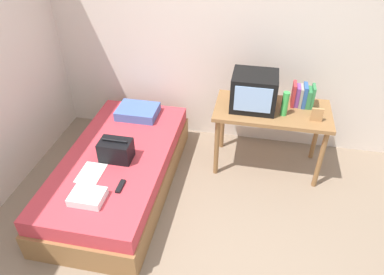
{
  "coord_description": "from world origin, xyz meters",
  "views": [
    {
      "loc": [
        0.38,
        -1.75,
        2.64
      ],
      "look_at": [
        -0.18,
        1.03,
        0.58
      ],
      "focal_mm": 33.89,
      "sensor_mm": 36.0,
      "label": 1
    }
  ],
  "objects_px": {
    "bed": "(119,171)",
    "magazine": "(91,173)",
    "remote_dark": "(120,186)",
    "pillow": "(138,112)",
    "tv": "(254,91)",
    "water_bottle": "(285,104)",
    "book_row": "(303,96)",
    "picture_frame": "(317,115)",
    "desk": "(272,117)",
    "folded_towel": "(88,197)",
    "handbag": "(116,150)"
  },
  "relations": [
    {
      "from": "bed",
      "to": "magazine",
      "type": "height_order",
      "value": "magazine"
    },
    {
      "from": "bed",
      "to": "pillow",
      "type": "bearing_deg",
      "value": 91.11
    },
    {
      "from": "bed",
      "to": "pillow",
      "type": "xyz_separation_m",
      "value": [
        -0.01,
        0.71,
        0.27
      ]
    },
    {
      "from": "handbag",
      "to": "remote_dark",
      "type": "distance_m",
      "value": 0.41
    },
    {
      "from": "remote_dark",
      "to": "pillow",
      "type": "bearing_deg",
      "value": 100.65
    },
    {
      "from": "bed",
      "to": "picture_frame",
      "type": "relative_size",
      "value": 14.69
    },
    {
      "from": "pillow",
      "to": "desk",
      "type": "bearing_deg",
      "value": -2.17
    },
    {
      "from": "remote_dark",
      "to": "folded_towel",
      "type": "bearing_deg",
      "value": -137.29
    },
    {
      "from": "tv",
      "to": "remote_dark",
      "type": "relative_size",
      "value": 2.82
    },
    {
      "from": "bed",
      "to": "magazine",
      "type": "distance_m",
      "value": 0.41
    },
    {
      "from": "desk",
      "to": "picture_frame",
      "type": "height_order",
      "value": "picture_frame"
    },
    {
      "from": "remote_dark",
      "to": "folded_towel",
      "type": "distance_m",
      "value": 0.29
    },
    {
      "from": "desk",
      "to": "handbag",
      "type": "height_order",
      "value": "desk"
    },
    {
      "from": "remote_dark",
      "to": "picture_frame",
      "type": "bearing_deg",
      "value": 29.77
    },
    {
      "from": "desk",
      "to": "pillow",
      "type": "distance_m",
      "value": 1.47
    },
    {
      "from": "tv",
      "to": "picture_frame",
      "type": "distance_m",
      "value": 0.64
    },
    {
      "from": "book_row",
      "to": "remote_dark",
      "type": "bearing_deg",
      "value": -141.48
    },
    {
      "from": "bed",
      "to": "water_bottle",
      "type": "distance_m",
      "value": 1.77
    },
    {
      "from": "tv",
      "to": "water_bottle",
      "type": "xyz_separation_m",
      "value": [
        0.31,
        -0.09,
        -0.06
      ]
    },
    {
      "from": "desk",
      "to": "picture_frame",
      "type": "distance_m",
      "value": 0.46
    },
    {
      "from": "water_bottle",
      "to": "folded_towel",
      "type": "xyz_separation_m",
      "value": [
        -1.56,
        -1.19,
        -0.38
      ]
    },
    {
      "from": "handbag",
      "to": "bed",
      "type": "bearing_deg",
      "value": 115.52
    },
    {
      "from": "desk",
      "to": "pillow",
      "type": "xyz_separation_m",
      "value": [
        -1.46,
        0.06,
        -0.15
      ]
    },
    {
      "from": "folded_towel",
      "to": "magazine",
      "type": "bearing_deg",
      "value": 110.01
    },
    {
      "from": "book_row",
      "to": "picture_frame",
      "type": "relative_size",
      "value": 1.77
    },
    {
      "from": "desk",
      "to": "bed",
      "type": "bearing_deg",
      "value": -155.69
    },
    {
      "from": "desk",
      "to": "magazine",
      "type": "bearing_deg",
      "value": -148.38
    },
    {
      "from": "desk",
      "to": "pillow",
      "type": "relative_size",
      "value": 2.63
    },
    {
      "from": "book_row",
      "to": "picture_frame",
      "type": "xyz_separation_m",
      "value": [
        0.13,
        -0.27,
        -0.04
      ]
    },
    {
      "from": "pillow",
      "to": "handbag",
      "type": "xyz_separation_m",
      "value": [
        0.04,
        -0.77,
        0.05
      ]
    },
    {
      "from": "water_bottle",
      "to": "remote_dark",
      "type": "xyz_separation_m",
      "value": [
        -1.35,
        -1.0,
        -0.41
      ]
    },
    {
      "from": "magazine",
      "to": "folded_towel",
      "type": "xyz_separation_m",
      "value": [
        0.11,
        -0.31,
        0.03
      ]
    },
    {
      "from": "tv",
      "to": "book_row",
      "type": "distance_m",
      "value": 0.51
    },
    {
      "from": "water_bottle",
      "to": "tv",
      "type": "bearing_deg",
      "value": 163.4
    },
    {
      "from": "tv",
      "to": "remote_dark",
      "type": "bearing_deg",
      "value": -133.75
    },
    {
      "from": "tv",
      "to": "pillow",
      "type": "height_order",
      "value": "tv"
    },
    {
      "from": "bed",
      "to": "water_bottle",
      "type": "height_order",
      "value": "water_bottle"
    },
    {
      "from": "bed",
      "to": "tv",
      "type": "bearing_deg",
      "value": 27.87
    },
    {
      "from": "tv",
      "to": "picture_frame",
      "type": "relative_size",
      "value": 3.23
    },
    {
      "from": "water_bottle",
      "to": "pillow",
      "type": "distance_m",
      "value": 1.61
    },
    {
      "from": "book_row",
      "to": "handbag",
      "type": "relative_size",
      "value": 0.8
    },
    {
      "from": "bed",
      "to": "desk",
      "type": "height_order",
      "value": "desk"
    },
    {
      "from": "desk",
      "to": "picture_frame",
      "type": "relative_size",
      "value": 8.52
    },
    {
      "from": "bed",
      "to": "handbag",
      "type": "distance_m",
      "value": 0.33
    },
    {
      "from": "handbag",
      "to": "magazine",
      "type": "height_order",
      "value": "handbag"
    },
    {
      "from": "desk",
      "to": "folded_towel",
      "type": "distance_m",
      "value": 1.95
    },
    {
      "from": "book_row",
      "to": "tv",
      "type": "bearing_deg",
      "value": -165.26
    },
    {
      "from": "pillow",
      "to": "handbag",
      "type": "height_order",
      "value": "handbag"
    },
    {
      "from": "desk",
      "to": "magazine",
      "type": "relative_size",
      "value": 4.0
    },
    {
      "from": "bed",
      "to": "pillow",
      "type": "distance_m",
      "value": 0.76
    }
  ]
}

